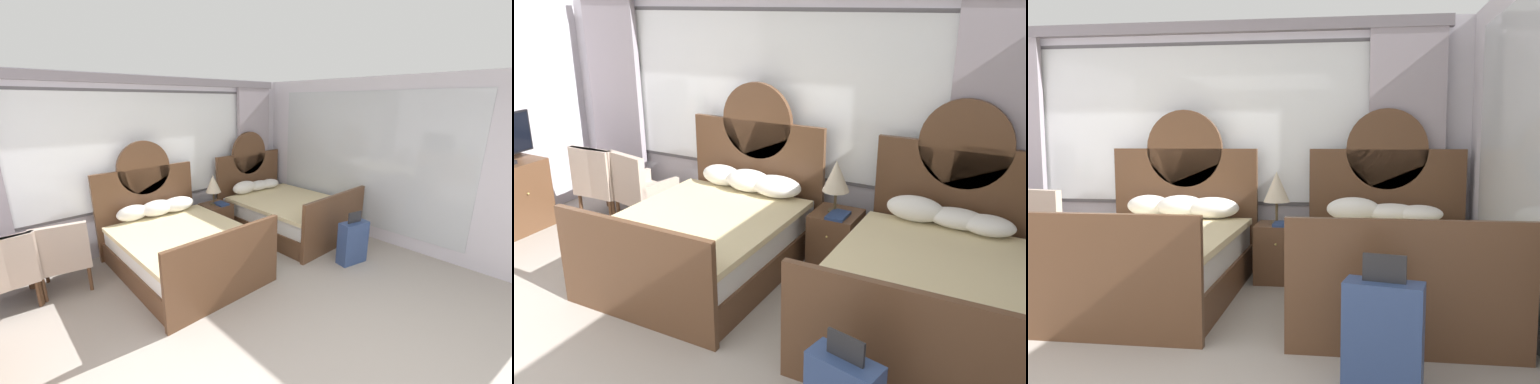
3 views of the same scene
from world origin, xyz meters
The scene contains 9 objects.
wall_back_window centered at (0.00, 4.31, 1.42)m, with size 5.80×0.22×2.70m.
bed_near_window centered at (-0.13, 3.16, 0.37)m, with size 1.59×2.13×1.74m.
bed_near_mirror centered at (2.02, 3.15, 0.36)m, with size 1.59×2.13×1.74m.
nightstand_between_beds centered at (0.95, 3.78, 0.29)m, with size 0.46×0.48×0.58m.
table_lamp_on_nightstand centered at (0.92, 3.80, 0.95)m, with size 0.27×0.27×0.53m.
book_on_nightstand centered at (1.00, 3.69, 0.60)m, with size 0.18×0.26×0.03m.
armchair_by_window_left centered at (-1.45, 3.65, 0.49)m, with size 0.70×0.70×0.93m.
armchair_by_window_centre centered at (-2.03, 3.65, 0.49)m, with size 0.59×0.59×0.93m.
armchair_by_window_right centered at (-2.02, 3.65, 0.49)m, with size 0.64×0.64×0.93m.
Camera 2 is at (2.65, -0.82, 2.55)m, focal length 37.40 mm.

